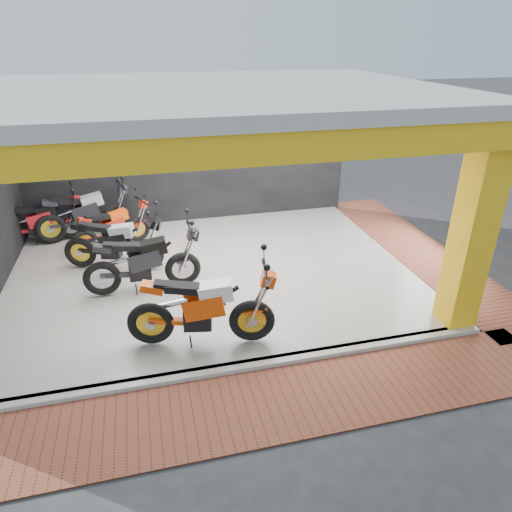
# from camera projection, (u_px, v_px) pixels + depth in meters

# --- Properties ---
(ground) EXTENTS (80.00, 80.00, 0.00)m
(ground) POSITION_uv_depth(u_px,v_px,m) (230.00, 331.00, 7.70)
(ground) COLOR #2D2D30
(ground) RESTS_ON ground
(showroom_floor) EXTENTS (8.00, 6.00, 0.10)m
(showroom_floor) POSITION_uv_depth(u_px,v_px,m) (211.00, 273.00, 9.42)
(showroom_floor) COLOR beige
(showroom_floor) RESTS_ON ground
(showroom_ceiling) EXTENTS (8.40, 6.40, 0.20)m
(showroom_ceiling) POSITION_uv_depth(u_px,v_px,m) (203.00, 92.00, 7.85)
(showroom_ceiling) COLOR beige
(showroom_ceiling) RESTS_ON corner_column
(back_wall) EXTENTS (8.20, 0.20, 3.50)m
(back_wall) POSITION_uv_depth(u_px,v_px,m) (189.00, 156.00, 11.37)
(back_wall) COLOR black
(back_wall) RESTS_ON ground
(corner_column) EXTENTS (0.50, 0.50, 3.50)m
(corner_column) POSITION_uv_depth(u_px,v_px,m) (473.00, 231.00, 7.09)
(corner_column) COLOR yellow
(corner_column) RESTS_ON ground
(header_beam_front) EXTENTS (8.40, 0.30, 0.40)m
(header_beam_front) POSITION_uv_depth(u_px,v_px,m) (240.00, 148.00, 5.37)
(header_beam_front) COLOR yellow
(header_beam_front) RESTS_ON corner_column
(header_beam_right) EXTENTS (0.30, 6.40, 0.40)m
(header_beam_right) POSITION_uv_depth(u_px,v_px,m) (408.00, 103.00, 8.86)
(header_beam_right) COLOR yellow
(header_beam_right) RESTS_ON corner_column
(floor_kerb) EXTENTS (8.00, 0.20, 0.10)m
(floor_kerb) POSITION_uv_depth(u_px,v_px,m) (243.00, 367.00, 6.79)
(floor_kerb) COLOR beige
(floor_kerb) RESTS_ON ground
(paver_front) EXTENTS (9.00, 1.40, 0.03)m
(paver_front) POSITION_uv_depth(u_px,v_px,m) (256.00, 406.00, 6.12)
(paver_front) COLOR brown
(paver_front) RESTS_ON ground
(paver_right) EXTENTS (1.40, 7.00, 0.03)m
(paver_right) POSITION_uv_depth(u_px,v_px,m) (418.00, 251.00, 10.48)
(paver_right) COLOR brown
(paver_right) RESTS_ON ground
(moto_hero) EXTENTS (2.54, 1.35, 1.48)m
(moto_hero) POSITION_uv_depth(u_px,v_px,m) (252.00, 302.00, 6.95)
(moto_hero) COLOR #E44409
(moto_hero) RESTS_ON showroom_floor
(moto_row_a) EXTENTS (2.32, 1.40, 1.33)m
(moto_row_a) POSITION_uv_depth(u_px,v_px,m) (147.00, 240.00, 9.19)
(moto_row_a) COLOR black
(moto_row_a) RESTS_ON showroom_floor
(moto_row_b) EXTENTS (2.30, 0.89, 1.39)m
(moto_row_b) POSITION_uv_depth(u_px,v_px,m) (182.00, 253.00, 8.56)
(moto_row_b) COLOR black
(moto_row_b) RESTS_ON showroom_floor
(moto_row_c) EXTENTS (2.03, 1.38, 1.17)m
(moto_row_c) POSITION_uv_depth(u_px,v_px,m) (137.00, 218.00, 10.49)
(moto_row_c) COLOR red
(moto_row_c) RESTS_ON showroom_floor
(moto_row_d) EXTENTS (2.13, 1.02, 1.25)m
(moto_row_d) POSITION_uv_depth(u_px,v_px,m) (69.00, 214.00, 10.60)
(moto_row_d) COLOR red
(moto_row_d) RESTS_ON showroom_floor
(moto_row_e) EXTENTS (2.45, 1.38, 1.42)m
(moto_row_e) POSITION_uv_depth(u_px,v_px,m) (115.00, 205.00, 10.95)
(moto_row_e) COLOR black
(moto_row_e) RESTS_ON showroom_floor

